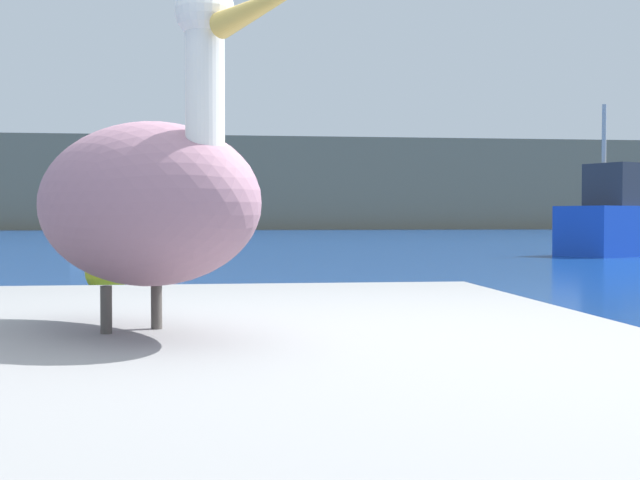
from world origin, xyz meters
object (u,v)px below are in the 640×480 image
pelican (142,199)px  mooring_buoy (107,272)px  fishing_boat_blue (637,222)px  fishing_boat_white (131,222)px

pelican → mooring_buoy: pelican is taller
fishing_boat_blue → pelican: bearing=34.5°
pelican → fishing_boat_blue: fishing_boat_blue is taller
fishing_boat_white → mooring_buoy: fishing_boat_white is taller
mooring_buoy → fishing_boat_white: bearing=94.8°
fishing_boat_blue → fishing_boat_white: bearing=-67.4°
pelican → fishing_boat_white: fishing_boat_white is taller
pelican → mooring_buoy: size_ratio=1.95×
fishing_boat_white → fishing_boat_blue: (15.32, -14.11, 0.08)m
pelican → mooring_buoy: (-1.31, 9.73, -0.82)m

